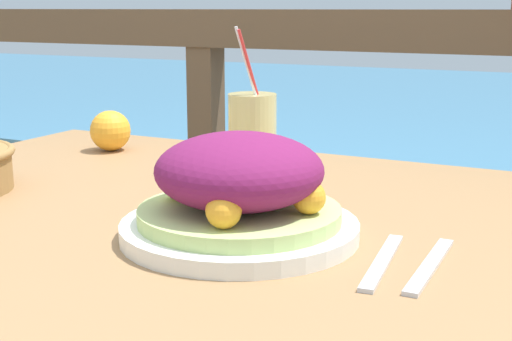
% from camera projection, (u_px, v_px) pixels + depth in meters
% --- Properties ---
extents(patio_table, '(1.28, 0.99, 0.73)m').
position_uv_depth(patio_table, '(205.00, 281.00, 0.94)').
color(patio_table, '#997047').
rests_on(patio_table, ground_plane).
extents(railing_fence, '(2.80, 0.08, 1.00)m').
position_uv_depth(railing_fence, '(380.00, 137.00, 1.61)').
color(railing_fence, brown).
rests_on(railing_fence, ground_plane).
extents(sea_backdrop, '(12.00, 4.00, 0.50)m').
position_uv_depth(sea_backdrop, '(512.00, 150.00, 3.89)').
color(sea_backdrop, teal).
rests_on(sea_backdrop, ground_plane).
extents(salad_plate, '(0.29, 0.29, 0.13)m').
position_uv_depth(salad_plate, '(239.00, 193.00, 0.86)').
color(salad_plate, white).
rests_on(salad_plate, patio_table).
extents(drink_glass, '(0.08, 0.08, 0.24)m').
position_uv_depth(drink_glass, '(252.00, 134.00, 1.17)').
color(drink_glass, '#DBCC7F').
rests_on(drink_glass, patio_table).
extents(fork, '(0.04, 0.18, 0.00)m').
position_uv_depth(fork, '(382.00, 261.00, 0.78)').
color(fork, silver).
rests_on(fork, patio_table).
extents(knife, '(0.02, 0.18, 0.00)m').
position_uv_depth(knife, '(430.00, 265.00, 0.77)').
color(knife, silver).
rests_on(knife, patio_table).
extents(orange_near_glass, '(0.08, 0.08, 0.08)m').
position_uv_depth(orange_near_glass, '(110.00, 131.00, 1.39)').
color(orange_near_glass, '#F9A328').
rests_on(orange_near_glass, patio_table).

